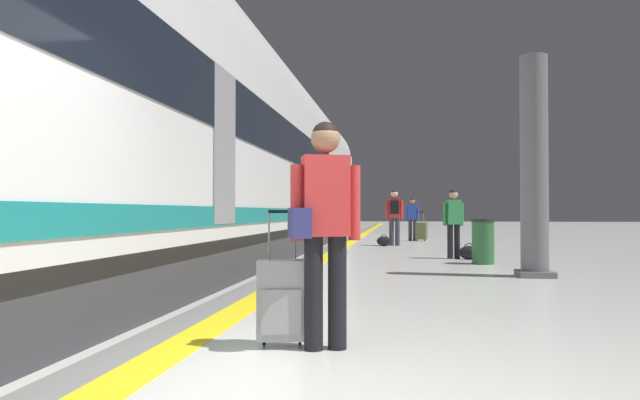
# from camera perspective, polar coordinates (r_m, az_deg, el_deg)

# --- Properties ---
(ground_plane) EXTENTS (120.00, 120.00, 0.00)m
(ground_plane) POSITION_cam_1_polar(r_m,az_deg,el_deg) (3.54, -4.60, -18.55)
(ground_plane) COLOR silver
(safety_line_strip) EXTENTS (0.36, 80.00, 0.01)m
(safety_line_strip) POSITION_cam_1_polar(r_m,az_deg,el_deg) (13.45, 0.51, -5.63)
(safety_line_strip) COLOR yellow
(safety_line_strip) RESTS_ON ground
(tactile_edge_band) EXTENTS (0.51, 80.00, 0.01)m
(tactile_edge_band) POSITION_cam_1_polar(r_m,az_deg,el_deg) (13.49, -0.65, -5.63)
(tactile_edge_band) COLOR slate
(tactile_edge_band) RESTS_ON ground
(high_speed_train) EXTENTS (2.94, 33.27, 4.97)m
(high_speed_train) POSITION_cam_1_polar(r_m,az_deg,el_deg) (13.04, -8.78, 5.24)
(high_speed_train) COLOR #38383D
(high_speed_train) RESTS_ON ground
(traveller_foreground) EXTENTS (0.57, 0.41, 1.75)m
(traveller_foreground) POSITION_cam_1_polar(r_m,az_deg,el_deg) (4.49, 0.34, -1.70)
(traveller_foreground) COLOR black
(traveller_foreground) RESTS_ON ground
(rolling_suitcase_foreground) EXTENTS (0.41, 0.29, 1.07)m
(rolling_suitcase_foreground) POSITION_cam_1_polar(r_m,az_deg,el_deg) (4.64, -3.76, -9.68)
(rolling_suitcase_foreground) COLOR #9E9EA3
(rolling_suitcase_foreground) RESTS_ON ground
(passenger_near) EXTENTS (0.46, 0.28, 1.56)m
(passenger_near) POSITION_cam_1_polar(r_m,az_deg,el_deg) (13.45, 12.91, -1.77)
(passenger_near) COLOR black
(passenger_near) RESTS_ON ground
(duffel_bag_near) EXTENTS (0.44, 0.26, 0.36)m
(duffel_bag_near) POSITION_cam_1_polar(r_m,az_deg,el_deg) (13.37, 14.35, -4.98)
(duffel_bag_near) COLOR black
(duffel_bag_near) RESTS_ON ground
(passenger_mid) EXTENTS (0.54, 0.34, 1.74)m
(passenger_mid) POSITION_cam_1_polar(r_m,az_deg,el_deg) (18.26, 7.28, -1.20)
(passenger_mid) COLOR #383842
(passenger_mid) RESTS_ON ground
(duffel_bag_mid) EXTENTS (0.44, 0.26, 0.36)m
(duffel_bag_mid) POSITION_cam_1_polar(r_m,az_deg,el_deg) (18.07, 6.26, -4.00)
(duffel_bag_mid) COLOR black
(duffel_bag_mid) RESTS_ON ground
(passenger_far) EXTENTS (0.48, 0.23, 1.55)m
(passenger_far) POSITION_cam_1_polar(r_m,az_deg,el_deg) (21.49, 9.01, -1.54)
(passenger_far) COLOR #383842
(passenger_far) RESTS_ON ground
(suitcase_far) EXTENTS (0.43, 0.35, 1.06)m
(suitcase_far) POSITION_cam_1_polar(r_m,az_deg,el_deg) (21.25, 9.89, -3.00)
(suitcase_far) COLOR #596038
(suitcase_far) RESTS_ON ground
(platform_pillar) EXTENTS (0.56, 0.56, 3.60)m
(platform_pillar) POSITION_cam_1_polar(r_m,az_deg,el_deg) (10.11, 20.19, 2.71)
(platform_pillar) COLOR slate
(platform_pillar) RESTS_ON ground
(waste_bin) EXTENTS (0.46, 0.46, 0.91)m
(waste_bin) POSITION_cam_1_polar(r_m,az_deg,el_deg) (12.25, 15.63, -3.91)
(waste_bin) COLOR #2D6638
(waste_bin) RESTS_ON ground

